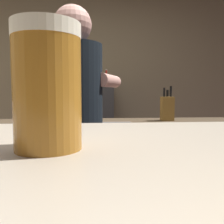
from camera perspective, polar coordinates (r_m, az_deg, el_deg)
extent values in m
cube|color=#8F805E|center=(3.48, -7.45, 7.95)|extent=(5.20, 0.10, 2.70)
cube|color=#4B3C2A|center=(2.00, 0.54, -15.65)|extent=(2.10, 0.60, 0.92)
cube|color=#3D3E3D|center=(3.25, -8.28, -4.87)|extent=(0.96, 0.36, 1.23)
cube|color=#32273D|center=(1.60, -8.79, -22.15)|extent=(0.28, 0.20, 0.87)
cylinder|color=black|center=(1.42, -9.17, 4.51)|extent=(0.34, 0.34, 0.56)
sphere|color=#DA9F8F|center=(1.47, -9.39, 19.80)|extent=(0.22, 0.22, 0.22)
cone|color=maroon|center=(1.34, -11.05, 10.27)|extent=(0.18, 0.18, 0.51)
cylinder|color=#DA9F8F|center=(1.64, -12.27, 7.11)|extent=(0.18, 0.33, 0.08)
cylinder|color=#DA9F8F|center=(1.51, -0.73, 7.42)|extent=(0.18, 0.33, 0.08)
cube|color=olive|center=(2.05, 13.00, 0.79)|extent=(0.10, 0.08, 0.20)
cylinder|color=black|center=(2.04, 12.32, 4.64)|extent=(0.02, 0.02, 0.07)
cylinder|color=black|center=(2.04, 13.07, 4.37)|extent=(0.02, 0.02, 0.06)
cylinder|color=black|center=(2.05, 13.83, 4.80)|extent=(0.02, 0.02, 0.09)
cylinder|color=silver|center=(1.85, -19.32, -2.11)|extent=(0.19, 0.19, 0.05)
cube|color=silver|center=(1.84, 0.76, -2.54)|extent=(0.24, 0.03, 0.01)
cylinder|color=#AB6E24|center=(0.27, -15.06, 3.98)|extent=(0.07, 0.07, 0.12)
cylinder|color=white|center=(0.28, -15.39, 18.13)|extent=(0.07, 0.07, 0.02)
cylinder|color=#497E30|center=(3.28, -4.98, 7.16)|extent=(0.06, 0.06, 0.13)
cylinder|color=#497E30|center=(3.29, -4.99, 8.72)|extent=(0.03, 0.03, 0.05)
cylinder|color=black|center=(3.29, -4.99, 9.26)|extent=(0.03, 0.03, 0.01)
cylinder|color=red|center=(3.29, -1.36, 7.46)|extent=(0.05, 0.05, 0.16)
cylinder|color=red|center=(3.29, -1.36, 9.40)|extent=(0.02, 0.02, 0.06)
cylinder|color=white|center=(3.30, -1.36, 10.02)|extent=(0.03, 0.03, 0.01)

